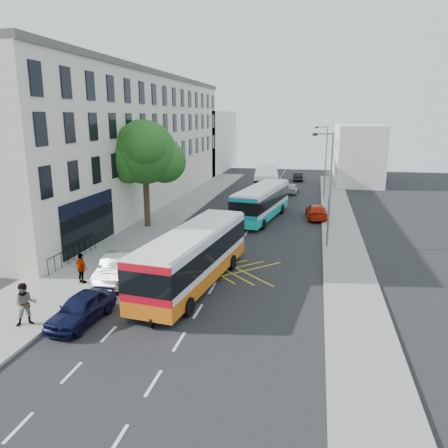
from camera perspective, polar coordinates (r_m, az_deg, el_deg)
The scene contains 22 objects.
ground at distance 21.63m, azimuth -3.43°, elevation -11.32°, with size 120.00×120.00×0.00m, color black.
pavement_left at distance 37.66m, azimuth -9.92°, elevation -0.34°, with size 5.00×70.00×0.15m, color gray.
pavement_right at distance 35.13m, azimuth 15.14°, elevation -1.66°, with size 3.00×70.00×0.15m, color gray.
terrace_main at distance 47.49m, azimuth -12.26°, elevation 10.64°, with size 8.30×45.00×13.50m.
terrace_far at distance 76.43m, azimuth -2.76°, elevation 10.74°, with size 8.00×20.00×10.00m, color silver.
building_right at distance 67.29m, azimuth 16.97°, elevation 8.88°, with size 6.00×18.00×8.00m, color silver.
street_tree at distance 36.63m, azimuth -10.36°, elevation 9.12°, with size 6.30×5.70×8.80m.
lamp_near at distance 31.20m, azimuth 13.53°, elevation 5.06°, with size 1.45×0.15×8.00m.
lamp_far at distance 51.06m, azimuth 13.05°, elevation 8.40°, with size 1.45×0.15×8.00m.
railings at distance 29.65m, azimuth -19.06°, elevation -3.51°, with size 0.08×5.60×1.14m, color black, non-canonical shape.
bus_near at distance 24.27m, azimuth -3.99°, elevation -4.25°, with size 3.90×11.43×3.15m.
bus_mid at distance 39.93m, azimuth 4.93°, elevation 2.86°, with size 4.17×11.00×3.02m.
bus_far at distance 51.54m, azimuth 5.52°, elevation 5.42°, with size 3.81×11.39×3.14m.
motorbike at distance 20.56m, azimuth -8.66°, elevation -10.25°, with size 0.60×2.03×1.80m.
parked_car_blue at distance 21.30m, azimuth -18.12°, elevation -10.43°, with size 1.61×4.00×1.36m, color black.
parked_car_silver at distance 25.89m, azimuth -13.72°, elevation -5.55°, with size 1.61×4.62×1.52m, color #ADB1B5.
red_hatchback at distance 41.11m, azimuth 11.97°, elevation 1.60°, with size 1.84×4.52×1.31m, color red.
distant_car_grey at distance 58.96m, azimuth 6.62°, elevation 5.43°, with size 2.03×4.39×1.22m, color #3E4046.
distant_car_silver at distance 54.10m, azimuth 8.86°, elevation 4.62°, with size 1.49×3.71×1.26m, color #AFB3B8.
distant_car_dark at distance 65.07m, azimuth 9.62°, elevation 6.14°, with size 1.32×3.78×1.25m, color black.
pedestrian_near at distance 21.46m, azimuth -24.50°, elevation -9.53°, with size 0.95×0.74×1.96m, color gray.
pedestrian_far at distance 25.56m, azimuth -18.13°, elevation -5.52°, with size 1.01×0.42×1.72m, color gray.
Camera 1 is at (5.27, -18.84, 9.21)m, focal length 35.00 mm.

